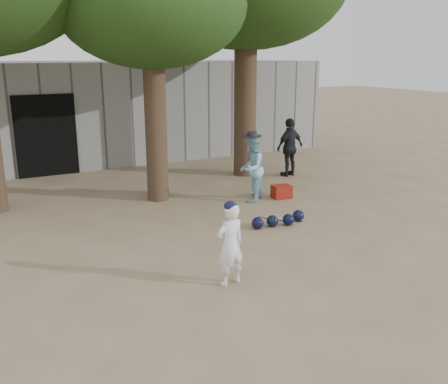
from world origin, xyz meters
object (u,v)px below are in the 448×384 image
boy_player (230,245)px  spectator_dark (290,147)px  spectator_blue (251,168)px  red_bag (282,192)px

boy_player → spectator_dark: 6.92m
spectator_blue → spectator_dark: (2.19, 1.61, 0.03)m
spectator_dark → spectator_blue: bearing=25.8°
boy_player → spectator_blue: spectator_blue is taller
spectator_blue → boy_player: bearing=11.2°
spectator_dark → red_bag: (-1.45, -1.74, -0.64)m
spectator_dark → boy_player: bearing=37.2°
spectator_blue → red_bag: 0.97m
spectator_blue → red_bag: (0.74, -0.14, -0.61)m
spectator_blue → red_bag: bearing=126.0°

